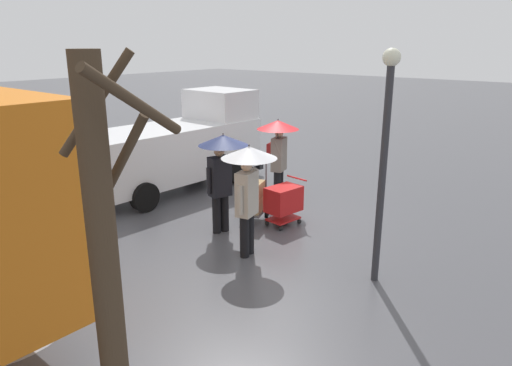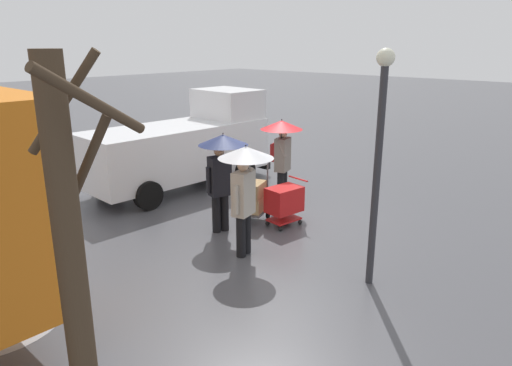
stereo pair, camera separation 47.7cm
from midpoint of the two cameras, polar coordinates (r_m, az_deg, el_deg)
The scene contains 10 objects.
ground_plane at distance 11.30m, azimuth 3.86°, elevation -3.90°, with size 90.00×90.00×0.00m, color #4C4C51.
slush_patch_near_cluster at distance 16.60m, azimuth -3.20°, elevation 2.81°, with size 2.14×2.14×0.01m, color silver.
cargo_van_parked_right at distance 13.42m, azimuth -7.55°, elevation 4.53°, with size 2.37×5.42×2.60m.
shopping_cart_vendor at distance 10.55m, azimuth 4.70°, elevation -2.16°, with size 0.65×0.88×1.02m.
hand_dolly_boxes at distance 10.75m, azimuth 1.02°, elevation -1.70°, with size 0.72×0.83×1.32m.
pedestrian_pink_side at distance 8.79m, azimuth 0.19°, elevation 0.99°, with size 1.04×1.04×2.15m.
pedestrian_black_side at distance 9.93m, azimuth -2.77°, elevation 2.80°, with size 1.04×1.04×2.15m.
pedestrian_white_side at distance 11.82m, azimuth 4.26°, elevation 4.93°, with size 1.04×1.04×2.15m.
bare_tree_near at distance 4.27m, azimuth -17.86°, elevation -10.49°, with size 1.05×0.94×3.91m.
street_lamp at distance 7.78m, azimuth 16.22°, elevation 4.23°, with size 0.28×0.28×3.86m.
Camera 2 is at (-6.71, 8.19, 3.95)m, focal length 33.42 mm.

